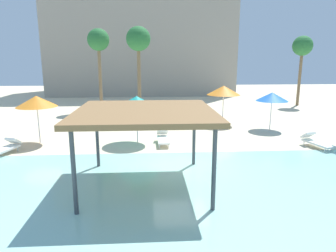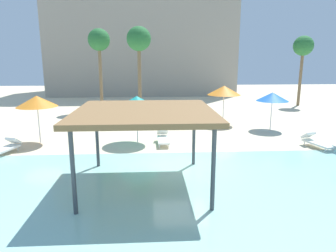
{
  "view_description": "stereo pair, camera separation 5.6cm",
  "coord_description": "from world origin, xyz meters",
  "px_view_note": "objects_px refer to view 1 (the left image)",
  "views": [
    {
      "loc": [
        -1.39,
        -13.05,
        4.7
      ],
      "look_at": [
        -0.47,
        2.0,
        1.3
      ],
      "focal_mm": 32.63,
      "sensor_mm": 36.0,
      "label": 1
    },
    {
      "loc": [
        -1.34,
        -13.06,
        4.7
      ],
      "look_at": [
        -0.47,
        2.0,
        1.3
      ],
      "focal_mm": 32.63,
      "sensor_mm": 36.0,
      "label": 2
    }
  ],
  "objects_px": {
    "beach_umbrella_orange_2": "(36,101)",
    "lounge_chair_3": "(163,138)",
    "shade_pavilion": "(145,114)",
    "beach_umbrella_blue_3": "(272,97)",
    "palm_tree_1": "(302,48)",
    "palm_tree_0": "(98,42)",
    "lounge_chair_2": "(316,141)",
    "beach_umbrella_teal_1": "(137,102)",
    "lounge_chair_0": "(5,148)",
    "beach_umbrella_orange_0": "(224,90)",
    "palm_tree_2": "(138,41)"
  },
  "relations": [
    {
      "from": "beach_umbrella_orange_2",
      "to": "palm_tree_1",
      "type": "height_order",
      "value": "palm_tree_1"
    },
    {
      "from": "lounge_chair_2",
      "to": "beach_umbrella_teal_1",
      "type": "bearing_deg",
      "value": -115.09
    },
    {
      "from": "shade_pavilion",
      "to": "palm_tree_0",
      "type": "relative_size",
      "value": 0.69
    },
    {
      "from": "shade_pavilion",
      "to": "palm_tree_0",
      "type": "bearing_deg",
      "value": 103.87
    },
    {
      "from": "beach_umbrella_orange_2",
      "to": "lounge_chair_0",
      "type": "bearing_deg",
      "value": -115.91
    },
    {
      "from": "beach_umbrella_orange_2",
      "to": "palm_tree_1",
      "type": "distance_m",
      "value": 24.62
    },
    {
      "from": "beach_umbrella_orange_2",
      "to": "lounge_chair_0",
      "type": "height_order",
      "value": "beach_umbrella_orange_2"
    },
    {
      "from": "beach_umbrella_orange_2",
      "to": "palm_tree_1",
      "type": "relative_size",
      "value": 0.39
    },
    {
      "from": "lounge_chair_3",
      "to": "palm_tree_1",
      "type": "xyz_separation_m",
      "value": [
        14.06,
        13.08,
        5.28
      ]
    },
    {
      "from": "palm_tree_2",
      "to": "palm_tree_0",
      "type": "bearing_deg",
      "value": 140.22
    },
    {
      "from": "palm_tree_0",
      "to": "palm_tree_2",
      "type": "height_order",
      "value": "palm_tree_0"
    },
    {
      "from": "shade_pavilion",
      "to": "lounge_chair_2",
      "type": "relative_size",
      "value": 2.46
    },
    {
      "from": "beach_umbrella_orange_0",
      "to": "palm_tree_2",
      "type": "relative_size",
      "value": 0.39
    },
    {
      "from": "beach_umbrella_blue_3",
      "to": "beach_umbrella_orange_0",
      "type": "bearing_deg",
      "value": 145.58
    },
    {
      "from": "beach_umbrella_blue_3",
      "to": "palm_tree_0",
      "type": "distance_m",
      "value": 15.28
    },
    {
      "from": "shade_pavilion",
      "to": "palm_tree_1",
      "type": "bearing_deg",
      "value": 51.35
    },
    {
      "from": "beach_umbrella_orange_0",
      "to": "beach_umbrella_orange_2",
      "type": "height_order",
      "value": "beach_umbrella_orange_0"
    },
    {
      "from": "lounge_chair_0",
      "to": "palm_tree_1",
      "type": "distance_m",
      "value": 26.84
    },
    {
      "from": "beach_umbrella_orange_2",
      "to": "palm_tree_1",
      "type": "bearing_deg",
      "value": 30.78
    },
    {
      "from": "shade_pavilion",
      "to": "beach_umbrella_teal_1",
      "type": "distance_m",
      "value": 6.0
    },
    {
      "from": "lounge_chair_3",
      "to": "palm_tree_2",
      "type": "distance_m",
      "value": 10.1
    },
    {
      "from": "beach_umbrella_orange_0",
      "to": "lounge_chair_3",
      "type": "distance_m",
      "value": 7.01
    },
    {
      "from": "beach_umbrella_teal_1",
      "to": "palm_tree_2",
      "type": "height_order",
      "value": "palm_tree_2"
    },
    {
      "from": "beach_umbrella_blue_3",
      "to": "palm_tree_2",
      "type": "distance_m",
      "value": 10.91
    },
    {
      "from": "lounge_chair_0",
      "to": "palm_tree_1",
      "type": "xyz_separation_m",
      "value": [
        21.95,
        14.52,
        5.28
      ]
    },
    {
      "from": "palm_tree_1",
      "to": "palm_tree_2",
      "type": "bearing_deg",
      "value": -162.87
    },
    {
      "from": "lounge_chair_0",
      "to": "palm_tree_1",
      "type": "height_order",
      "value": "palm_tree_1"
    },
    {
      "from": "beach_umbrella_teal_1",
      "to": "palm_tree_2",
      "type": "bearing_deg",
      "value": 90.68
    },
    {
      "from": "lounge_chair_3",
      "to": "palm_tree_0",
      "type": "bearing_deg",
      "value": -156.56
    },
    {
      "from": "beach_umbrella_blue_3",
      "to": "palm_tree_0",
      "type": "relative_size",
      "value": 0.35
    },
    {
      "from": "shade_pavilion",
      "to": "beach_umbrella_blue_3",
      "type": "bearing_deg",
      "value": 46.65
    },
    {
      "from": "shade_pavilion",
      "to": "palm_tree_2",
      "type": "height_order",
      "value": "palm_tree_2"
    },
    {
      "from": "beach_umbrella_orange_2",
      "to": "palm_tree_2",
      "type": "bearing_deg",
      "value": 55.03
    },
    {
      "from": "palm_tree_2",
      "to": "shade_pavilion",
      "type": "bearing_deg",
      "value": -87.41
    },
    {
      "from": "beach_umbrella_orange_2",
      "to": "shade_pavilion",
      "type": "bearing_deg",
      "value": -46.02
    },
    {
      "from": "shade_pavilion",
      "to": "palm_tree_2",
      "type": "bearing_deg",
      "value": 92.59
    },
    {
      "from": "shade_pavilion",
      "to": "beach_umbrella_orange_0",
      "type": "relative_size",
      "value": 1.78
    },
    {
      "from": "beach_umbrella_orange_2",
      "to": "lounge_chair_3",
      "type": "bearing_deg",
      "value": -4.89
    },
    {
      "from": "beach_umbrella_orange_0",
      "to": "palm_tree_2",
      "type": "distance_m",
      "value": 7.75
    },
    {
      "from": "beach_umbrella_teal_1",
      "to": "lounge_chair_2",
      "type": "relative_size",
      "value": 1.32
    },
    {
      "from": "lounge_chair_3",
      "to": "palm_tree_0",
      "type": "relative_size",
      "value": 0.27
    },
    {
      "from": "lounge_chair_3",
      "to": "palm_tree_0",
      "type": "height_order",
      "value": "palm_tree_0"
    },
    {
      "from": "shade_pavilion",
      "to": "palm_tree_0",
      "type": "xyz_separation_m",
      "value": [
        -4.16,
        16.84,
        3.26
      ]
    },
    {
      "from": "lounge_chair_3",
      "to": "palm_tree_1",
      "type": "distance_m",
      "value": 19.92
    },
    {
      "from": "beach_umbrella_orange_0",
      "to": "lounge_chair_3",
      "type": "height_order",
      "value": "beach_umbrella_orange_0"
    },
    {
      "from": "beach_umbrella_teal_1",
      "to": "palm_tree_1",
      "type": "distance_m",
      "value": 20.33
    },
    {
      "from": "palm_tree_0",
      "to": "palm_tree_2",
      "type": "relative_size",
      "value": 1.01
    },
    {
      "from": "palm_tree_0",
      "to": "shade_pavilion",
      "type": "bearing_deg",
      "value": -76.13
    },
    {
      "from": "lounge_chair_2",
      "to": "palm_tree_2",
      "type": "height_order",
      "value": "palm_tree_2"
    },
    {
      "from": "beach_umbrella_orange_0",
      "to": "beach_umbrella_teal_1",
      "type": "relative_size",
      "value": 1.05
    }
  ]
}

